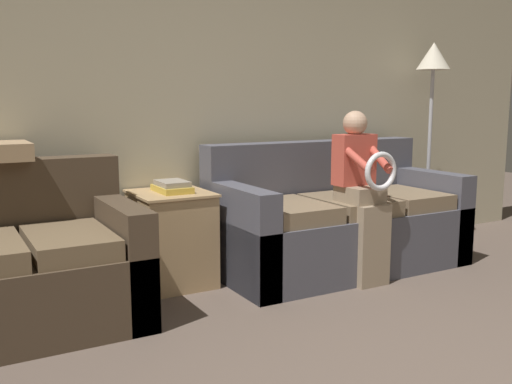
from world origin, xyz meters
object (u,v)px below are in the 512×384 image
Objects in this scene: side_shelf at (172,237)px; book_stack at (172,187)px; couch_main at (336,223)px; floor_lamp at (433,79)px; child_left_seated at (363,188)px.

book_stack reaches higher than side_shelf.
side_shelf is 2.07× the size of book_stack.
couch_main is 1.08× the size of floor_lamp.
child_left_seated reaches higher than couch_main.
child_left_seated is at bearing -26.44° from side_shelf.
book_stack is 2.45m from floor_lamp.
floor_lamp is at bearing 25.40° from child_left_seated.
child_left_seated is at bearing -100.39° from couch_main.
couch_main is 1.27m from book_stack.
child_left_seated is 1.84× the size of side_shelf.
couch_main is at bearing 79.61° from child_left_seated.
floor_lamp is (1.20, 0.57, 0.76)m from child_left_seated.
couch_main is 2.94× the size of side_shelf.
book_stack is at bearing 170.42° from couch_main.
book_stack is at bearing -23.99° from side_shelf.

